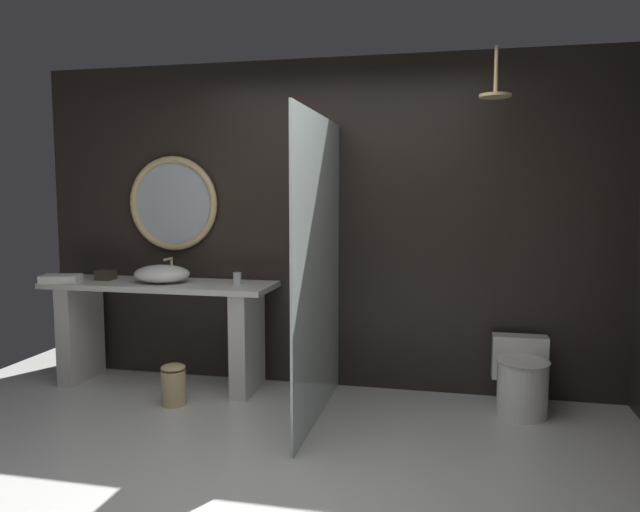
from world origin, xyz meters
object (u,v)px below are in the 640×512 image
rain_shower_head (495,91)px  folded_hand_towel (61,279)px  waste_bin (173,384)px  vessel_sink (162,274)px  round_wall_mirror (173,203)px  toilet (522,379)px  tumbler_cup (237,278)px  tissue_box (106,275)px

rain_shower_head → folded_hand_towel: rain_shower_head is taller
waste_bin → vessel_sink: bearing=124.9°
rain_shower_head → round_wall_mirror: bearing=169.0°
toilet → folded_hand_towel: folded_hand_towel is taller
tumbler_cup → folded_hand_towel: size_ratio=0.32×
tumbler_cup → folded_hand_towel: tumbler_cup is taller
toilet → waste_bin: toilet is taller
folded_hand_towel → rain_shower_head: bearing=-0.6°
round_wall_mirror → toilet: 3.05m
round_wall_mirror → folded_hand_towel: bearing=-149.2°
tumbler_cup → round_wall_mirror: 0.89m
waste_bin → toilet: bearing=9.1°
vessel_sink → rain_shower_head: 2.82m
round_wall_mirror → toilet: size_ratio=1.51×
rain_shower_head → waste_bin: 3.04m
tumbler_cup → tissue_box: size_ratio=0.70×
vessel_sink → rain_shower_head: size_ratio=1.38×
tumbler_cup → tissue_box: bearing=-179.1°
tumbler_cup → waste_bin: tumbler_cup is taller
toilet → folded_hand_towel: bearing=-177.2°
waste_bin → rain_shower_head: bearing=4.7°
tumbler_cup → folded_hand_towel: bearing=-170.8°
folded_hand_towel → tumbler_cup: bearing=9.2°
rain_shower_head → vessel_sink: bearing=175.5°
tumbler_cup → waste_bin: (-0.34, -0.45, -0.74)m
tissue_box → rain_shower_head: size_ratio=0.41×
round_wall_mirror → rain_shower_head: size_ratio=2.42×
vessel_sink → round_wall_mirror: bearing=96.6°
tissue_box → folded_hand_towel: tissue_box is taller
tumbler_cup → tissue_box: (-1.14, -0.02, -0.01)m
vessel_sink → tumbler_cup: bearing=6.3°
toilet → waste_bin: size_ratio=1.68×
vessel_sink → waste_bin: size_ratio=1.45×
round_wall_mirror → folded_hand_towel: (-0.76, -0.45, -0.59)m
vessel_sink → tumbler_cup: 0.61m
toilet → waste_bin: 2.52m
tissue_box → toilet: bearing=-0.6°
tumbler_cup → vessel_sink: bearing=-173.7°
folded_hand_towel → round_wall_mirror: bearing=30.8°
tumbler_cup → toilet: 2.24m
tissue_box → rain_shower_head: 3.31m
tumbler_cup → tissue_box: 1.14m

